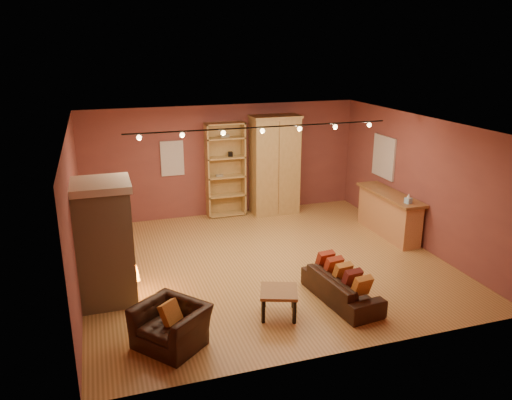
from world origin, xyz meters
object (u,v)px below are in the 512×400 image
object	(u,v)px
armoire	(275,165)
coffee_table	(279,294)
fireplace	(105,242)
loveseat	(342,282)
armchair	(171,319)
bar_counter	(389,214)
bookcase	(225,169)

from	to	relation	value
armoire	coffee_table	world-z (taller)	armoire
fireplace	loveseat	bearing A→B (deg)	-18.57
armchair	bar_counter	bearing A→B (deg)	78.16
loveseat	coffee_table	bearing A→B (deg)	88.92
coffee_table	armoire	bearing A→B (deg)	70.90
armoire	armchair	world-z (taller)	armoire
loveseat	armchair	distance (m)	3.01
armoire	armchair	distance (m)	6.33
bookcase	loveseat	size ratio (longest dim) A/B	1.40
bookcase	armoire	distance (m)	1.27
bookcase	coffee_table	bearing A→B (deg)	-94.97
loveseat	coffee_table	world-z (taller)	loveseat
fireplace	coffee_table	world-z (taller)	fireplace
fireplace	bar_counter	world-z (taller)	fireplace
armoire	bar_counter	xyz separation A→B (m)	(1.95, -2.32, -0.76)
bar_counter	armchair	distance (m)	6.16
armchair	armoire	bearing A→B (deg)	106.36
bookcase	bar_counter	bearing A→B (deg)	-38.17
armoire	armchair	bearing A→B (deg)	-123.78
armoire	loveseat	xyz separation A→B (m)	(-0.51, -4.80, -0.92)
bookcase	coffee_table	size ratio (longest dim) A/B	3.15
armoire	loveseat	distance (m)	4.91
armoire	loveseat	world-z (taller)	armoire
bar_counter	coffee_table	size ratio (longest dim) A/B	2.74
bar_counter	loveseat	size ratio (longest dim) A/B	1.22
coffee_table	loveseat	bearing A→B (deg)	5.74
fireplace	loveseat	xyz separation A→B (m)	(3.78, -1.27, -0.71)
armoire	bar_counter	distance (m)	3.13
bookcase	armoire	size ratio (longest dim) A/B	0.94
fireplace	armchair	bearing A→B (deg)	-64.51
bookcase	fireplace	bearing A→B (deg)	-129.19
bookcase	armchair	bearing A→B (deg)	-112.40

